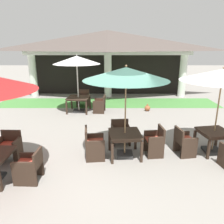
{
  "coord_description": "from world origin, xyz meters",
  "views": [
    {
      "loc": [
        0.26,
        -5.52,
        3.27
      ],
      "look_at": [
        0.29,
        2.16,
        0.9
      ],
      "focal_mm": 35.75,
      "sensor_mm": 36.0,
      "label": 1
    }
  ],
  "objects": [
    {
      "name": "patio_umbrella_mid_right",
      "position": [
        0.64,
        0.56,
        2.45
      ],
      "size": [
        2.38,
        2.38,
        2.72
      ],
      "color": "#2D2D2D",
      "rests_on": "ground"
    },
    {
      "name": "patio_chair_far_back_east",
      "position": [
        -1.77,
        -0.7,
        0.39
      ],
      "size": [
        0.61,
        0.56,
        0.82
      ],
      "rotation": [
        0.0,
        0.0,
        1.53
      ],
      "color": "#38281E",
      "rests_on": "ground"
    },
    {
      "name": "patio_chair_mid_right_north",
      "position": [
        0.54,
        1.48,
        0.39
      ],
      "size": [
        0.67,
        0.59,
        0.79
      ],
      "rotation": [
        0.0,
        0.0,
        -3.04
      ],
      "color": "#38281E",
      "rests_on": "ground"
    },
    {
      "name": "patio_table_mid_left",
      "position": [
        -1.4,
        5.16,
        0.66
      ],
      "size": [
        1.11,
        1.11,
        0.75
      ],
      "rotation": [
        0.0,
        0.0,
        -0.08
      ],
      "color": "#38281E",
      "rests_on": "ground"
    },
    {
      "name": "patio_chair_mid_left_north",
      "position": [
        -1.31,
        6.22,
        0.41
      ],
      "size": [
        0.66,
        0.64,
        0.87
      ],
      "rotation": [
        0.0,
        0.0,
        -3.22
      ],
      "color": "#38281E",
      "rests_on": "ground"
    },
    {
      "name": "patio_table_near_foreground",
      "position": [
        3.4,
        0.82,
        0.61
      ],
      "size": [
        1.0,
        1.0,
        0.71
      ],
      "rotation": [
        0.0,
        0.0,
        0.17
      ],
      "color": "#38281E",
      "rests_on": "ground"
    },
    {
      "name": "lawn_strip",
      "position": [
        0.0,
        6.88,
        0.0
      ],
      "size": [
        12.4,
        2.18,
        0.01
      ],
      "primitive_type": "cube",
      "color": "#47843D",
      "rests_on": "ground"
    },
    {
      "name": "patio_chair_near_foreground_west",
      "position": [
        2.45,
        0.66,
        0.41
      ],
      "size": [
        0.6,
        0.65,
        0.86
      ],
      "rotation": [
        0.0,
        0.0,
        -1.4
      ],
      "color": "#38281E",
      "rests_on": "ground"
    },
    {
      "name": "terracotta_urn",
      "position": [
        2.05,
        5.29,
        0.15
      ],
      "size": [
        0.29,
        0.29,
        0.36
      ],
      "color": "#9E5633",
      "rests_on": "ground"
    },
    {
      "name": "patio_table_mid_right",
      "position": [
        0.64,
        0.56,
        0.65
      ],
      "size": [
        1.0,
        1.0,
        0.76
      ],
      "rotation": [
        0.0,
        0.0,
        0.1
      ],
      "color": "#38281E",
      "rests_on": "ground"
    },
    {
      "name": "patio_chair_mid_right_west",
      "position": [
        -0.28,
        0.47,
        0.43
      ],
      "size": [
        0.61,
        0.67,
        0.94
      ],
      "rotation": [
        0.0,
        0.0,
        -1.47
      ],
      "color": "#38281E",
      "rests_on": "ground"
    },
    {
      "name": "ground_plane",
      "position": [
        0.0,
        0.0,
        0.0
      ],
      "size": [
        60.0,
        60.0,
        0.0
      ],
      "primitive_type": "plane",
      "color": "gray"
    },
    {
      "name": "patio_umbrella_mid_left",
      "position": [
        -1.4,
        5.16,
        2.49
      ],
      "size": [
        2.22,
        2.22,
        2.78
      ],
      "color": "#2D2D2D",
      "rests_on": "ground"
    },
    {
      "name": "patio_chair_far_back_north",
      "position": [
        -2.71,
        0.31,
        0.42
      ],
      "size": [
        0.62,
        0.56,
        0.85
      ],
      "rotation": [
        0.0,
        0.0,
        -3.18
      ],
      "color": "#38281E",
      "rests_on": "ground"
    },
    {
      "name": "patio_umbrella_near_foreground",
      "position": [
        3.4,
        0.82,
        2.38
      ],
      "size": [
        2.39,
        2.39,
        2.64
      ],
      "color": "#2D2D2D",
      "rests_on": "ground"
    },
    {
      "name": "patio_chair_mid_right_east",
      "position": [
        1.56,
        0.66,
        0.43
      ],
      "size": [
        0.55,
        0.63,
        0.9
      ],
      "rotation": [
        0.0,
        0.0,
        -4.61
      ],
      "color": "#38281E",
      "rests_on": "ground"
    },
    {
      "name": "patio_chair_mid_left_east",
      "position": [
        -0.33,
        5.07,
        0.4
      ],
      "size": [
        0.6,
        0.68,
        0.83
      ],
      "rotation": [
        0.0,
        0.0,
        1.49
      ],
      "color": "#38281E",
      "rests_on": "ground"
    },
    {
      "name": "background_pavilion",
      "position": [
        0.0,
        8.59,
        3.13
      ],
      "size": [
        10.6,
        2.95,
        4.03
      ],
      "color": "white",
      "rests_on": "ground"
    }
  ]
}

